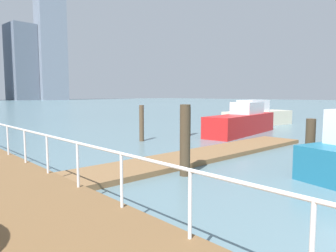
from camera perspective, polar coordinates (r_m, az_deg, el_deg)
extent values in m
plane|color=slate|center=(20.46, -24.06, -1.94)|extent=(300.00, 300.00, 0.00)
cube|color=olive|center=(12.91, 6.22, -5.32)|extent=(13.25, 2.00, 0.18)
cylinder|color=white|center=(3.91, 24.79, -19.56)|extent=(0.06, 0.06, 1.05)
cylinder|color=white|center=(4.81, 4.04, -14.17)|extent=(0.06, 0.06, 1.05)
cylinder|color=white|center=(6.12, -8.47, -9.84)|extent=(0.06, 0.06, 1.05)
cylinder|color=white|center=(7.62, -16.15, -6.88)|extent=(0.06, 0.06, 1.05)
cylinder|color=white|center=(9.23, -21.17, -4.86)|extent=(0.06, 0.06, 1.05)
cylinder|color=white|center=(10.90, -24.66, -3.42)|extent=(0.06, 0.06, 1.05)
cylinder|color=white|center=(12.60, -27.21, -2.36)|extent=(0.06, 0.06, 1.05)
cylinder|color=white|center=(9.15, -21.29, -1.63)|extent=(0.06, 28.67, 0.06)
cylinder|color=#473826|center=(12.24, 24.53, -2.79)|extent=(0.33, 0.33, 1.71)
cylinder|color=brown|center=(17.22, -4.85, 0.51)|extent=(0.26, 0.26, 1.99)
cylinder|color=#473826|center=(9.83, 3.13, -2.64)|extent=(0.33, 0.33, 2.26)
cylinder|color=#473826|center=(23.95, 15.51, 1.65)|extent=(0.28, 0.28, 1.87)
cylinder|color=#473826|center=(19.48, 3.66, 0.86)|extent=(0.35, 0.35, 1.81)
cube|color=beige|center=(27.23, 16.16, 1.39)|extent=(6.89, 2.79, 1.19)
cube|color=white|center=(26.60, 15.27, 3.61)|extent=(2.37, 1.88, 0.93)
cube|color=red|center=(20.86, 13.25, 0.31)|extent=(7.46, 2.91, 1.28)
cube|color=white|center=(21.60, 14.28, 3.22)|extent=(2.69, 1.76, 0.78)
cube|color=slate|center=(164.32, -25.24, 10.43)|extent=(11.78, 13.99, 34.96)
cube|color=gray|center=(167.02, -20.77, 18.22)|extent=(13.31, 12.47, 79.25)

